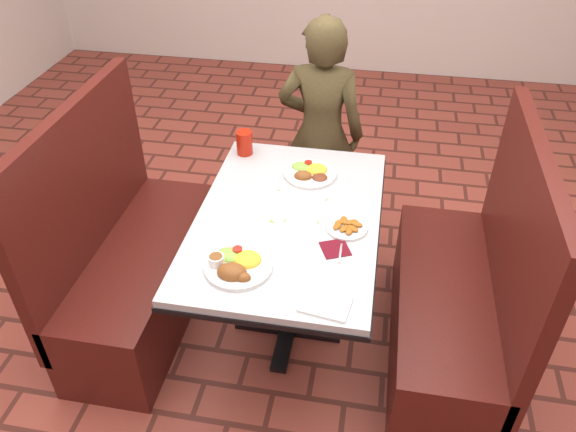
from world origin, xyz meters
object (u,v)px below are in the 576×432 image
object	(u,v)px
booth_bench_right	(456,306)
near_dinner_plate	(236,263)
far_dinner_plate	(310,171)
booth_bench_left	(133,265)
diner_person	(321,134)
red_tumbler	(244,143)
dining_table	(288,233)
plantain_plate	(347,227)

from	to	relation	value
booth_bench_right	near_dinner_plate	distance (m)	1.10
booth_bench_right	far_dinner_plate	bearing A→B (deg)	155.18
booth_bench_left	far_dinner_plate	bearing A→B (deg)	22.34
diner_person	near_dinner_plate	size ratio (longest dim) A/B	5.04
red_tumbler	near_dinner_plate	bearing A→B (deg)	-78.26
dining_table	red_tumbler	xyz separation A→B (m)	(-0.32, 0.49, 0.16)
booth_bench_right	dining_table	bearing A→B (deg)	180.00
booth_bench_left	diner_person	size ratio (longest dim) A/B	0.88
near_dinner_plate	far_dinner_plate	size ratio (longest dim) A/B	1.06
dining_table	near_dinner_plate	bearing A→B (deg)	-110.29
diner_person	red_tumbler	world-z (taller)	diner_person
diner_person	booth_bench_right	bearing A→B (deg)	132.81
plantain_plate	red_tumbler	size ratio (longest dim) A/B	1.44
red_tumbler	plantain_plate	bearing A→B (deg)	-42.65
booth_bench_right	diner_person	xyz separation A→B (m)	(-0.77, 0.88, 0.35)
diner_person	near_dinner_plate	world-z (taller)	diner_person
booth_bench_right	red_tumbler	bearing A→B (deg)	156.27
plantain_plate	dining_table	bearing A→B (deg)	170.63
booth_bench_right	plantain_plate	world-z (taller)	booth_bench_right
far_dinner_plate	plantain_plate	xyz separation A→B (m)	(0.22, -0.39, -0.01)
booth_bench_left	near_dinner_plate	size ratio (longest dim) A/B	4.44
dining_table	near_dinner_plate	xyz separation A→B (m)	(-0.14, -0.37, 0.13)
near_dinner_plate	diner_person	bearing A→B (deg)	82.41
dining_table	red_tumbler	size ratio (longest dim) A/B	9.75
booth_bench_left	red_tumbler	world-z (taller)	booth_bench_left
booth_bench_right	red_tumbler	world-z (taller)	booth_bench_right
booth_bench_right	plantain_plate	size ratio (longest dim) A/B	6.72
booth_bench_left	diner_person	xyz separation A→B (m)	(0.83, 0.88, 0.35)
diner_person	booth_bench_left	bearing A→B (deg)	48.47
plantain_plate	diner_person	bearing A→B (deg)	104.17
near_dinner_plate	dining_table	bearing A→B (deg)	69.71
red_tumbler	dining_table	bearing A→B (deg)	-57.18
booth_bench_right	red_tumbler	distance (m)	1.31
red_tumbler	diner_person	bearing A→B (deg)	48.53
far_dinner_plate	red_tumbler	bearing A→B (deg)	158.59
booth_bench_left	booth_bench_right	xyz separation A→B (m)	(1.60, 0.00, 0.00)
diner_person	near_dinner_plate	distance (m)	1.27
far_dinner_plate	plantain_plate	size ratio (longest dim) A/B	1.43
booth_bench_right	diner_person	size ratio (longest dim) A/B	0.88
far_dinner_plate	plantain_plate	distance (m)	0.45
booth_bench_left	booth_bench_right	bearing A→B (deg)	0.00
booth_bench_right	plantain_plate	distance (m)	0.69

